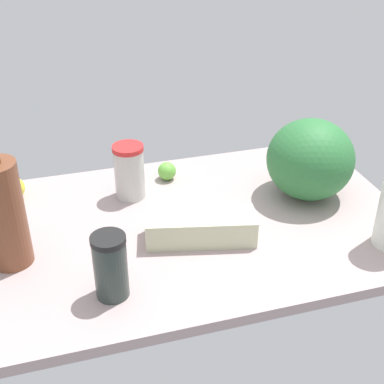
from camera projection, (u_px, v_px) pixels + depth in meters
countertop at (192, 227)px, 149.02cm from camera, size 120.00×76.00×3.00cm
tumbler_cup at (129, 171)px, 156.33cm from camera, size 9.09×9.09×16.64cm
chocolate_milk_jug at (4, 214)px, 126.63cm from camera, size 10.18×10.18×29.40cm
egg_carton at (200, 228)px, 139.63cm from camera, size 30.19×16.11×7.50cm
watermelon at (310, 159)px, 155.30cm from camera, size 25.40×25.40×23.73cm
shaker_bottle at (111, 266)px, 119.12cm from camera, size 7.91×7.91×16.18cm
lime_far_back at (167, 171)px, 167.92cm from camera, size 5.75×5.75×5.75cm
orange_by_jug at (319, 145)px, 182.42cm from camera, size 7.33×7.33×7.33cm
lemon_near_front at (13, 188)px, 157.76cm from camera, size 6.86×6.86×6.86cm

